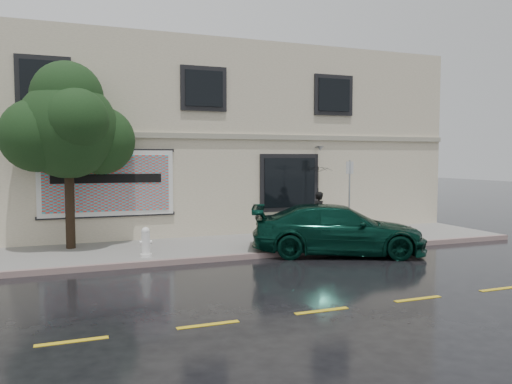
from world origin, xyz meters
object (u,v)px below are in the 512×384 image
object	(u,v)px
pedestrian	(318,214)
fire_hydrant	(146,242)
car	(338,230)
street_tree	(68,130)

from	to	relation	value
pedestrian	fire_hydrant	bearing A→B (deg)	-7.31
pedestrian	fire_hydrant	xyz separation A→B (m)	(-6.01, -1.33, -0.38)
car	pedestrian	xyz separation A→B (m)	(0.51, 2.23, 0.19)
fire_hydrant	pedestrian	bearing A→B (deg)	20.85
pedestrian	street_tree	distance (m)	8.43
street_tree	car	bearing A→B (deg)	-22.03
car	street_tree	xyz separation A→B (m)	(-7.41, 3.00, 2.95)
car	fire_hydrant	bearing A→B (deg)	103.64
car	street_tree	distance (m)	8.52
car	street_tree	size ratio (longest dim) A/B	1.01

